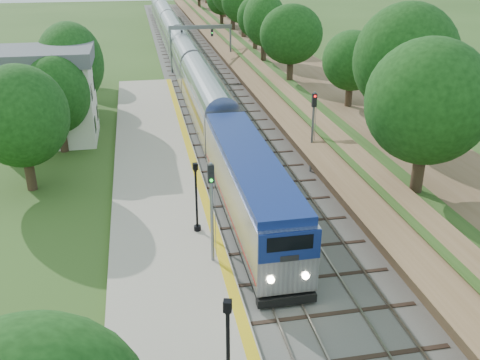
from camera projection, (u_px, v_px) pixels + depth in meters
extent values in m
plane|color=#2D4C19|center=(305.00, 351.00, 22.76)|extent=(320.00, 320.00, 0.00)
cube|color=#4C4944|center=(194.00, 64.00, 76.99)|extent=(9.50, 170.00, 0.12)
cube|color=gray|center=(175.00, 64.00, 76.46)|extent=(0.08, 170.00, 0.16)
cube|color=gray|center=(185.00, 64.00, 76.71)|extent=(0.08, 170.00, 0.16)
cube|color=gray|center=(203.00, 63.00, 77.16)|extent=(0.08, 170.00, 0.16)
cube|color=gray|center=(213.00, 63.00, 77.41)|extent=(0.08, 170.00, 0.16)
cube|color=#AD9F8C|center=(161.00, 197.00, 36.16)|extent=(6.40, 68.00, 0.38)
cube|color=gold|center=(203.00, 191.00, 36.57)|extent=(0.55, 68.00, 0.01)
cube|color=brown|center=(258.00, 52.00, 78.06)|extent=(9.00, 170.00, 3.00)
cube|color=brown|center=(232.00, 54.00, 77.46)|extent=(4.47, 170.00, 4.54)
cylinder|color=#332316|center=(420.00, 157.00, 31.74)|extent=(0.60, 0.60, 2.62)
sphere|color=black|center=(428.00, 98.00, 30.31)|extent=(5.70, 5.70, 5.70)
cylinder|color=#332316|center=(248.00, 33.00, 76.66)|extent=(0.60, 0.60, 2.62)
sphere|color=black|center=(249.00, 7.00, 75.23)|extent=(5.70, 5.70, 5.70)
cylinder|color=#332316|center=(204.00, 0.00, 121.59)|extent=(0.60, 0.60, 2.62)
cube|color=white|center=(46.00, 103.00, 45.91)|extent=(8.00, 6.00, 6.80)
cube|color=#56585E|center=(39.00, 56.00, 44.30)|extent=(8.60, 6.60, 1.20)
cube|color=black|center=(95.00, 124.00, 45.64)|extent=(0.05, 1.10, 1.30)
cube|color=black|center=(97.00, 112.00, 48.87)|extent=(0.05, 1.10, 1.30)
cube|color=black|center=(92.00, 92.00, 44.51)|extent=(0.05, 1.10, 1.30)
cube|color=black|center=(94.00, 82.00, 47.74)|extent=(0.05, 1.10, 1.30)
cylinder|color=slate|center=(171.00, 50.00, 70.66)|extent=(0.24, 0.24, 6.20)
cylinder|color=slate|center=(231.00, 48.00, 72.05)|extent=(0.24, 0.24, 6.20)
cube|color=slate|center=(200.00, 27.00, 70.21)|extent=(8.40, 0.25, 0.50)
cube|color=black|center=(182.00, 34.00, 69.94)|extent=(0.30, 0.20, 0.90)
cube|color=black|center=(212.00, 33.00, 70.64)|extent=(0.30, 0.20, 0.90)
cylinder|color=#332316|center=(69.00, 141.00, 43.54)|extent=(0.60, 0.60, 2.45)
sphere|color=black|center=(64.00, 101.00, 42.20)|extent=(5.32, 5.32, 5.32)
cylinder|color=#332316|center=(84.00, 92.00, 57.92)|extent=(0.60, 0.60, 2.45)
sphere|color=black|center=(80.00, 61.00, 56.58)|extent=(5.32, 5.32, 5.32)
cube|color=black|center=(249.00, 214.00, 33.03)|extent=(2.70, 16.91, 0.59)
cube|color=#B7BAC1|center=(249.00, 186.00, 32.24)|extent=(2.94, 17.61, 3.33)
cube|color=navy|center=(249.00, 157.00, 31.49)|extent=(2.82, 16.91, 0.43)
cube|color=navy|center=(290.00, 247.00, 23.93)|extent=(2.91, 0.10, 1.47)
cube|color=black|center=(290.00, 243.00, 23.81)|extent=(2.15, 0.06, 0.73)
cube|color=#AA1012|center=(249.00, 202.00, 32.70)|extent=(2.96, 17.26, 0.10)
cube|color=#B7BAC1|center=(207.00, 105.00, 49.63)|extent=(2.94, 19.57, 3.82)
cube|color=#B7BAC1|center=(186.00, 62.00, 67.75)|extent=(2.94, 19.57, 3.82)
cube|color=#B7BAC1|center=(173.00, 38.00, 85.87)|extent=(2.94, 19.57, 3.82)
cube|color=#B7BAC1|center=(165.00, 21.00, 103.99)|extent=(2.94, 19.57, 3.82)
cube|color=#B7BAC1|center=(160.00, 10.00, 122.12)|extent=(2.94, 19.57, 3.82)
cylinder|color=black|center=(228.00, 357.00, 18.85)|extent=(0.14, 0.14, 3.99)
cube|color=black|center=(228.00, 306.00, 17.96)|extent=(0.35, 0.35, 0.41)
cube|color=silver|center=(228.00, 306.00, 17.96)|extent=(0.25, 0.25, 0.31)
cylinder|color=black|center=(197.00, 228.00, 31.56)|extent=(0.42, 0.42, 0.29)
cylinder|color=black|center=(196.00, 199.00, 30.80)|extent=(0.13, 0.13, 3.74)
cube|color=black|center=(195.00, 166.00, 29.97)|extent=(0.29, 0.29, 0.38)
cube|color=silver|center=(195.00, 166.00, 29.97)|extent=(0.21, 0.21, 0.29)
cylinder|color=slate|center=(212.00, 213.00, 27.50)|extent=(0.17, 0.17, 5.60)
cube|color=black|center=(211.00, 174.00, 26.61)|extent=(0.33, 0.21, 0.97)
cylinder|color=#0CE526|center=(211.00, 175.00, 26.50)|extent=(0.15, 0.06, 0.15)
cylinder|color=slate|center=(312.00, 133.00, 39.26)|extent=(0.18, 0.18, 6.13)
cube|color=black|center=(314.00, 100.00, 38.26)|extent=(0.34, 0.22, 0.99)
cylinder|color=#FF0C0C|center=(315.00, 101.00, 38.14)|extent=(0.16, 0.06, 0.16)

